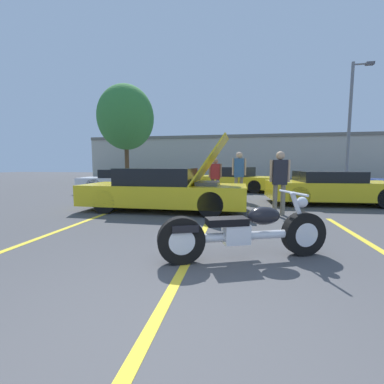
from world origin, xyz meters
name	(u,v)px	position (x,y,z in m)	size (l,w,h in m)	color
ground_plane	(163,360)	(0.00, 0.00, 0.00)	(80.00, 80.00, 0.00)	#474749
parking_stripe_foreground	(41,237)	(-3.10, 2.48, 0.00)	(0.12, 5.50, 0.01)	yellow
parking_stripe_middle	(195,246)	(-0.20, 2.48, 0.00)	(0.12, 5.50, 0.01)	yellow
far_building	(235,156)	(0.00, 27.30, 2.34)	(32.00, 4.20, 4.40)	#B2AD9E
light_pole	(351,119)	(7.15, 15.87, 4.10)	(1.21, 0.28, 7.43)	slate
tree_background	(126,118)	(-7.95, 16.91, 4.86)	(4.18, 4.18, 7.28)	brown
motorcycle	(245,232)	(0.59, 2.06, 0.39)	(2.38, 1.11, 0.96)	black
show_car_hood_open	(164,190)	(-1.66, 5.63, 0.61)	(4.75, 1.74, 2.14)	yellow
parked_car_left_row	(127,181)	(-4.92, 10.21, 0.55)	(4.64, 2.50, 1.11)	silver
parked_car_mid_left_row	(235,179)	(0.29, 12.06, 0.58)	(4.63, 3.32, 1.22)	yellow
parked_car_mid_right_row	(331,188)	(3.59, 7.86, 0.55)	(4.27, 2.09, 1.12)	yellow
spectator_near_motorcycle	(280,178)	(1.56, 5.51, 1.01)	(0.52, 0.22, 1.70)	gray
spectator_by_show_car	(239,171)	(0.49, 8.22, 1.09)	(0.52, 0.24, 1.82)	gray
spectator_midground	(215,175)	(-0.44, 8.64, 0.94)	(0.52, 0.21, 1.59)	#333338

